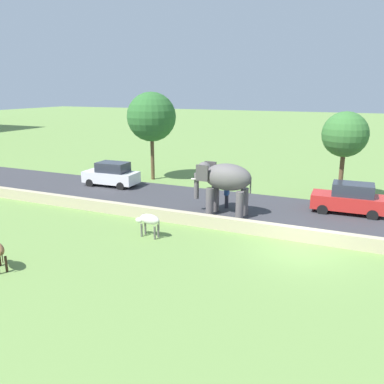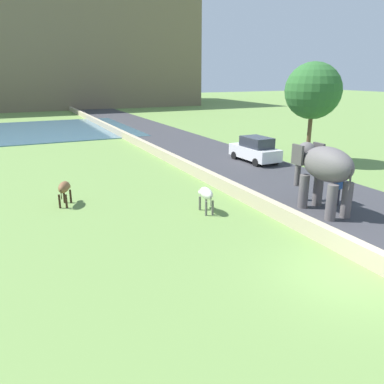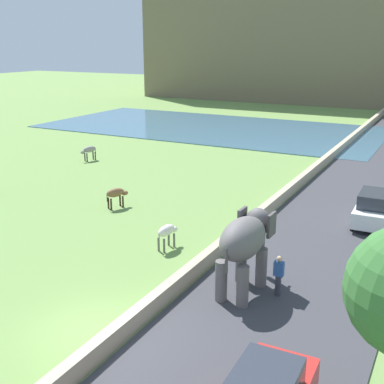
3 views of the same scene
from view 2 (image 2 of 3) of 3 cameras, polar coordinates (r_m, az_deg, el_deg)
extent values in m
plane|color=#6B8E47|center=(13.01, 21.59, -11.46)|extent=(220.00, 220.00, 0.00)
cube|color=#38383D|center=(31.36, 1.14, 6.17)|extent=(7.00, 120.00, 0.06)
cube|color=tan|center=(27.99, -4.02, 5.42)|extent=(0.40, 110.00, 0.65)
cube|color=#75664C|center=(83.19, -24.96, 19.43)|extent=(64.00, 28.00, 23.10)
ellipsoid|color=#605B5B|center=(17.59, 19.39, 3.89)|extent=(1.47, 2.73, 1.50)
cylinder|color=#605B5B|center=(18.29, 16.13, 0.01)|extent=(0.44, 0.44, 1.60)
cylinder|color=#605B5B|center=(18.83, 18.10, 0.32)|extent=(0.44, 0.44, 1.60)
cylinder|color=#605B5B|center=(17.06, 19.87, -1.56)|extent=(0.44, 0.44, 1.60)
cylinder|color=#605B5B|center=(17.64, 21.86, -1.19)|extent=(0.44, 0.44, 1.60)
ellipsoid|color=#605B5B|center=(18.58, 16.48, 5.41)|extent=(1.02, 0.92, 1.10)
cube|color=#484444|center=(18.09, 15.31, 5.33)|extent=(0.14, 0.70, 0.90)
cube|color=#484444|center=(18.86, 18.16, 5.55)|extent=(0.14, 0.70, 0.90)
cylinder|color=#605B5B|center=(19.11, 15.36, 3.09)|extent=(0.28, 0.28, 1.50)
cone|color=silver|center=(18.83, 15.07, 4.31)|extent=(0.13, 0.56, 0.17)
cone|color=silver|center=(19.10, 16.10, 4.41)|extent=(0.13, 0.56, 0.17)
cylinder|color=#484444|center=(16.76, 22.32, 1.73)|extent=(0.08, 0.08, 0.90)
cylinder|color=#33333D|center=(19.23, 20.62, -0.77)|extent=(0.22, 0.22, 0.85)
cube|color=#2D569E|center=(19.04, 20.84, 1.25)|extent=(0.36, 0.22, 0.56)
sphere|color=tan|center=(18.94, 20.96, 2.38)|extent=(0.22, 0.22, 0.22)
cube|color=white|center=(27.43, 9.21, 5.80)|extent=(1.82, 4.05, 0.80)
cube|color=#2D333D|center=(27.14, 9.54, 7.27)|extent=(1.51, 2.24, 0.70)
cylinder|color=black|center=(28.10, 6.27, 5.35)|extent=(0.20, 0.61, 0.60)
cylinder|color=black|center=(29.01, 8.96, 5.61)|extent=(0.20, 0.61, 0.60)
cylinder|color=black|center=(26.02, 9.41, 4.28)|extent=(0.20, 0.61, 0.60)
cylinder|color=black|center=(27.00, 12.19, 4.59)|extent=(0.20, 0.61, 0.60)
ellipsoid|color=brown|center=(18.93, -18.37, 0.69)|extent=(0.83, 1.18, 0.50)
cylinder|color=#302014|center=(19.49, -18.36, -0.62)|extent=(0.10, 0.10, 0.65)
cylinder|color=#302014|center=(19.41, -17.48, -0.61)|extent=(0.10, 0.10, 0.65)
cylinder|color=#302014|center=(18.79, -18.96, -1.33)|extent=(0.10, 0.10, 0.65)
cylinder|color=#302014|center=(18.70, -18.06, -1.32)|extent=(0.10, 0.10, 0.65)
ellipsoid|color=brown|center=(19.56, -17.85, 0.79)|extent=(0.38, 0.46, 0.26)
cone|color=beige|center=(19.54, -18.15, 1.27)|extent=(0.04, 0.04, 0.12)
cone|color=beige|center=(19.49, -17.64, 1.28)|extent=(0.04, 0.04, 0.12)
cylinder|color=#302014|center=(18.49, -18.74, -0.37)|extent=(0.04, 0.04, 0.45)
ellipsoid|color=silver|center=(17.06, 2.12, -0.17)|extent=(0.55, 1.14, 0.50)
cylinder|color=#595753|center=(17.53, 1.16, -1.67)|extent=(0.10, 0.10, 0.65)
cylinder|color=#595753|center=(17.63, 2.10, -1.56)|extent=(0.10, 0.10, 0.65)
cylinder|color=#595753|center=(16.85, 2.10, -2.46)|extent=(0.10, 0.10, 0.65)
cylinder|color=#595753|center=(16.96, 3.07, -2.34)|extent=(0.10, 0.10, 0.65)
ellipsoid|color=silver|center=(17.67, 1.35, -0.07)|extent=(0.28, 0.42, 0.26)
cone|color=beige|center=(17.59, 1.08, 0.43)|extent=(0.04, 0.04, 0.12)
cone|color=beige|center=(17.65, 1.63, 0.49)|extent=(0.04, 0.04, 0.12)
cylinder|color=#595753|center=(16.65, 2.80, -1.35)|extent=(0.04, 0.04, 0.45)
cylinder|color=brown|center=(27.99, 16.87, 7.77)|extent=(0.28, 0.28, 3.57)
sphere|color=#2D662D|center=(27.70, 17.43, 14.08)|extent=(3.74, 3.74, 3.74)
camera|label=1|loc=(9.74, -84.16, 8.17)|focal=37.00mm
camera|label=3|loc=(19.07, 79.04, 13.27)|focal=46.78mm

